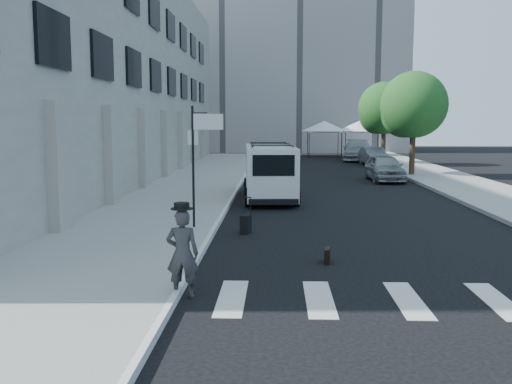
# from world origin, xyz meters

# --- Properties ---
(ground) EXTENTS (120.00, 120.00, 0.00)m
(ground) POSITION_xyz_m (0.00, 0.00, 0.00)
(ground) COLOR black
(ground) RESTS_ON ground
(sidewalk_left) EXTENTS (4.50, 48.00, 0.15)m
(sidewalk_left) POSITION_xyz_m (-4.25, 16.00, 0.07)
(sidewalk_left) COLOR gray
(sidewalk_left) RESTS_ON ground
(sidewalk_right) EXTENTS (4.00, 56.00, 0.15)m
(sidewalk_right) POSITION_xyz_m (9.00, 20.00, 0.07)
(sidewalk_right) COLOR gray
(sidewalk_right) RESTS_ON ground
(building_left) EXTENTS (10.00, 44.00, 12.00)m
(building_left) POSITION_xyz_m (-11.50, 18.00, 6.00)
(building_left) COLOR gray
(building_left) RESTS_ON ground
(building_far) EXTENTS (22.00, 12.00, 25.00)m
(building_far) POSITION_xyz_m (2.00, 50.00, 12.50)
(building_far) COLOR slate
(building_far) RESTS_ON ground
(sign_pole) EXTENTS (1.03, 0.07, 3.50)m
(sign_pole) POSITION_xyz_m (-2.36, 3.20, 2.65)
(sign_pole) COLOR black
(sign_pole) RESTS_ON sidewalk_left
(tree_near) EXTENTS (3.80, 3.83, 6.03)m
(tree_near) POSITION_xyz_m (7.50, 20.15, 3.97)
(tree_near) COLOR black
(tree_near) RESTS_ON ground
(tree_far) EXTENTS (3.80, 3.83, 6.03)m
(tree_far) POSITION_xyz_m (7.50, 29.15, 3.97)
(tree_far) COLOR black
(tree_far) RESTS_ON ground
(tent_left) EXTENTS (4.00, 4.00, 3.20)m
(tent_left) POSITION_xyz_m (4.00, 38.00, 2.71)
(tent_left) COLOR black
(tent_left) RESTS_ON ground
(tent_right) EXTENTS (4.00, 4.00, 3.20)m
(tent_right) POSITION_xyz_m (7.20, 38.50, 2.71)
(tent_right) COLOR black
(tent_right) RESTS_ON ground
(businessman) EXTENTS (0.60, 0.39, 1.64)m
(businessman) POSITION_xyz_m (-1.90, -3.00, 0.82)
(businessman) COLOR #323234
(businessman) RESTS_ON ground
(briefcase) EXTENTS (0.18, 0.45, 0.34)m
(briefcase) POSITION_xyz_m (0.98, -0.32, 0.17)
(briefcase) COLOR black
(briefcase) RESTS_ON ground
(suitcase) EXTENTS (0.33, 0.43, 1.05)m
(suitcase) POSITION_xyz_m (-1.07, 3.00, 0.28)
(suitcase) COLOR black
(suitcase) RESTS_ON ground
(cargo_van) EXTENTS (2.35, 5.94, 2.20)m
(cargo_van) POSITION_xyz_m (-0.48, 10.18, 1.15)
(cargo_van) COLOR silver
(cargo_van) RESTS_ON ground
(parked_car_a) EXTENTS (1.76, 4.23, 1.43)m
(parked_car_a) POSITION_xyz_m (5.59, 17.57, 0.72)
(parked_car_a) COLOR #95979C
(parked_car_a) RESTS_ON ground
(parked_car_b) EXTENTS (1.71, 4.12, 1.32)m
(parked_car_b) POSITION_xyz_m (6.80, 28.39, 0.66)
(parked_car_b) COLOR slate
(parked_car_b) RESTS_ON ground
(parked_car_c) EXTENTS (3.14, 6.11, 1.70)m
(parked_car_c) POSITION_xyz_m (6.37, 33.41, 0.85)
(parked_car_c) COLOR #A0A2A7
(parked_car_c) RESTS_ON ground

